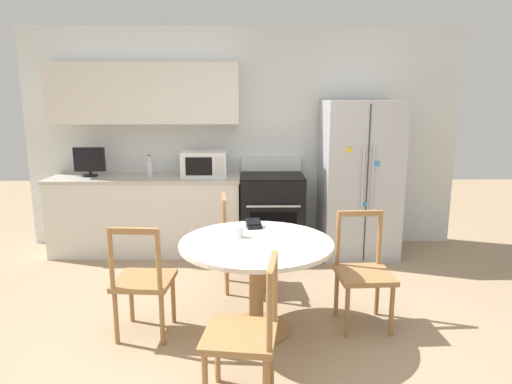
# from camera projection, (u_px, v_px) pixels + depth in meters

# --- Properties ---
(ground_plane) EXTENTS (14.00, 14.00, 0.00)m
(ground_plane) POSITION_uv_depth(u_px,v_px,m) (239.00, 357.00, 3.22)
(ground_plane) COLOR #9E8466
(back_wall) EXTENTS (5.20, 0.44, 2.60)m
(back_wall) POSITION_uv_depth(u_px,v_px,m) (217.00, 127.00, 5.46)
(back_wall) COLOR silver
(back_wall) RESTS_ON ground_plane
(kitchen_counter) EXTENTS (2.19, 0.64, 0.90)m
(kitchen_counter) POSITION_uv_depth(u_px,v_px,m) (148.00, 214.00, 5.35)
(kitchen_counter) COLOR silver
(kitchen_counter) RESTS_ON ground_plane
(refrigerator) EXTENTS (0.83, 0.78, 1.77)m
(refrigerator) POSITION_uv_depth(u_px,v_px,m) (359.00, 179.00, 5.22)
(refrigerator) COLOR #B2B5BA
(refrigerator) RESTS_ON ground_plane
(oven_range) EXTENTS (0.72, 0.68, 1.08)m
(oven_range) POSITION_uv_depth(u_px,v_px,m) (272.00, 213.00, 5.35)
(oven_range) COLOR black
(oven_range) RESTS_ON ground_plane
(microwave) EXTENTS (0.51, 0.38, 0.29)m
(microwave) POSITION_uv_depth(u_px,v_px,m) (205.00, 164.00, 5.25)
(microwave) COLOR white
(microwave) RESTS_ON kitchen_counter
(countertop_tv) EXTENTS (0.35, 0.16, 0.34)m
(countertop_tv) POSITION_uv_depth(u_px,v_px,m) (90.00, 161.00, 5.24)
(countertop_tv) COLOR black
(countertop_tv) RESTS_ON kitchen_counter
(counter_bottle) EXTENTS (0.07, 0.07, 0.25)m
(counter_bottle) POSITION_uv_depth(u_px,v_px,m) (150.00, 169.00, 5.21)
(counter_bottle) COLOR silver
(counter_bottle) RESTS_ON kitchen_counter
(dining_table) EXTENTS (1.16, 1.16, 0.73)m
(dining_table) POSITION_uv_depth(u_px,v_px,m) (256.00, 260.00, 3.46)
(dining_table) COLOR beige
(dining_table) RESTS_ON ground_plane
(dining_chair_far) EXTENTS (0.45, 0.45, 0.90)m
(dining_chair_far) POSITION_uv_depth(u_px,v_px,m) (241.00, 244.00, 4.32)
(dining_chair_far) COLOR #9E7042
(dining_chair_far) RESTS_ON ground_plane
(dining_chair_left) EXTENTS (0.45, 0.45, 0.90)m
(dining_chair_left) POSITION_uv_depth(u_px,v_px,m) (143.00, 282.00, 3.44)
(dining_chair_left) COLOR #9E7042
(dining_chair_left) RESTS_ON ground_plane
(dining_chair_right) EXTENTS (0.44, 0.44, 0.90)m
(dining_chair_right) POSITION_uv_depth(u_px,v_px,m) (363.00, 273.00, 3.61)
(dining_chair_right) COLOR #9E7042
(dining_chair_right) RESTS_ON ground_plane
(dining_chair_near) EXTENTS (0.47, 0.47, 0.90)m
(dining_chair_near) POSITION_uv_depth(u_px,v_px,m) (245.00, 335.00, 2.66)
(dining_chair_near) COLOR #9E7042
(dining_chair_near) RESTS_ON ground_plane
(candle_glass) EXTENTS (0.08, 0.08, 0.09)m
(candle_glass) POSITION_uv_depth(u_px,v_px,m) (238.00, 232.00, 3.53)
(candle_glass) COLOR silver
(candle_glass) RESTS_ON dining_table
(wallet) EXTENTS (0.14, 0.15, 0.07)m
(wallet) POSITION_uv_depth(u_px,v_px,m) (254.00, 224.00, 3.79)
(wallet) COLOR black
(wallet) RESTS_ON dining_table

